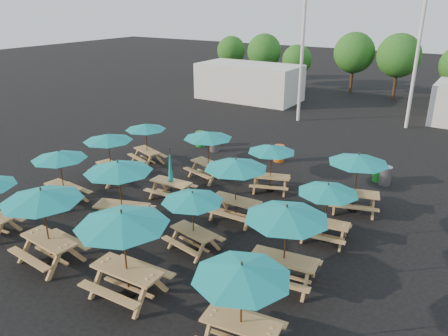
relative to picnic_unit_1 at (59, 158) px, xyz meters
The scene contains 29 objects.
ground 5.88m from the picnic_unit_1, 29.11° to the left, with size 120.00×120.00×0.00m, color black.
picnic_unit_1 is the anchor object (origin of this frame).
picnic_unit_2 2.61m from the picnic_unit_1, 91.52° to the left, with size 2.71×2.71×2.20m.
picnic_unit_3 5.18m from the picnic_unit_1, 92.36° to the left, with size 2.50×2.50×2.03m.
picnic_unit_4 4.37m from the picnic_unit_1, 44.34° to the right, with size 2.58×2.58×2.47m.
picnic_unit_5 3.33m from the picnic_unit_1, ahead, with size 3.01×3.01×2.44m.
picnic_unit_6 4.34m from the picnic_unit_1, 38.32° to the left, with size 1.75×1.54×2.17m.
picnic_unit_7 6.18m from the picnic_unit_1, 56.21° to the left, with size 2.66×2.66×2.23m.
picnic_unit_8 6.95m from the picnic_unit_1, 25.35° to the right, with size 2.56×2.56×2.55m.
picnic_unit_9 6.42m from the picnic_unit_1, ahead, with size 2.31×2.31×2.04m.
picnic_unit_10 6.92m from the picnic_unit_1, 20.48° to the left, with size 2.35×2.35×2.36m.
picnic_unit_11 8.38m from the picnic_unit_1, 39.97° to the left, with size 2.55×2.55×2.05m.
picnic_unit_12 10.33m from the picnic_unit_1, 17.14° to the right, with size 2.50×2.50×2.31m.
picnic_unit_13 9.63m from the picnic_unit_1, ahead, with size 2.65×2.65×2.42m.
picnic_unit_14 10.15m from the picnic_unit_1, 15.36° to the left, with size 2.25×2.25×2.06m.
picnic_unit_15 11.33m from the picnic_unit_1, 28.43° to the left, with size 2.78×2.78×2.31m.
waste_bin_0 8.87m from the picnic_unit_1, 86.95° to the left, with size 0.52×0.52×0.83m, color #177E23.
waste_bin_1 8.73m from the picnic_unit_1, 79.35° to the left, with size 0.52×0.52×0.83m, color gray.
waste_bin_2 10.37m from the picnic_unit_1, 59.70° to the left, with size 0.52×0.52×0.83m, color #DE570D.
waste_bin_3 13.52m from the picnic_unit_1, 41.58° to the left, with size 0.52×0.52×0.83m, color #177E23.
waste_bin_4 13.60m from the picnic_unit_1, 39.81° to the left, with size 0.52×0.52×0.83m, color gray.
mast_0 17.44m from the picnic_unit_1, 80.29° to the left, with size 0.20×0.20×12.00m, color silver.
mast_1 21.31m from the picnic_unit_1, 63.42° to the left, with size 0.20×0.20×12.00m, color silver.
event_tent_0 20.95m from the picnic_unit_1, 98.63° to the left, with size 8.00×4.00×2.80m, color silver.
tree_0 29.45m from the picnic_unit_1, 108.24° to the left, with size 2.80×2.80×4.24m.
tree_1 27.08m from the picnic_unit_1, 100.40° to the left, with size 3.11×3.11×4.72m.
tree_2 26.41m from the picnic_unit_1, 93.32° to the left, with size 2.59×2.59×3.93m.
tree_3 27.64m from the picnic_unit_1, 83.54° to the left, with size 3.36×3.36×5.09m.
tree_4 27.84m from the picnic_unit_1, 75.93° to the left, with size 3.41×3.41×5.17m.
Camera 1 is at (8.93, -12.71, 7.63)m, focal length 35.00 mm.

